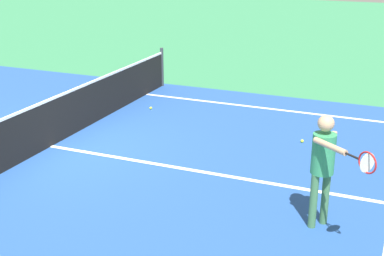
% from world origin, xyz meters
% --- Properties ---
extents(ground_plane, '(60.00, 60.00, 0.00)m').
position_xyz_m(ground_plane, '(0.00, 0.00, 0.00)').
color(ground_plane, '#337F51').
extents(court_surface_inbounds, '(10.62, 24.40, 0.00)m').
position_xyz_m(court_surface_inbounds, '(0.00, 0.00, 0.00)').
color(court_surface_inbounds, '#234C93').
rests_on(court_surface_inbounds, ground_plane).
extents(line_sideline_right, '(0.10, 11.89, 0.01)m').
position_xyz_m(line_sideline_right, '(4.11, -5.95, 0.00)').
color(line_sideline_right, white).
rests_on(line_sideline_right, ground_plane).
extents(line_center_service, '(0.10, 6.40, 0.01)m').
position_xyz_m(line_center_service, '(0.00, -3.20, 0.00)').
color(line_center_service, white).
rests_on(line_center_service, ground_plane).
extents(net, '(10.24, 0.09, 1.07)m').
position_xyz_m(net, '(0.00, 0.00, 0.49)').
color(net, '#33383D').
rests_on(net, ground_plane).
extents(player_near, '(0.96, 0.90, 1.65)m').
position_xyz_m(player_near, '(-1.11, -5.45, 1.03)').
color(player_near, '#3F7247').
rests_on(player_near, ground_plane).
extents(tennis_ball_mid_court, '(0.07, 0.07, 0.07)m').
position_xyz_m(tennis_ball_mid_court, '(2.13, -4.55, 0.03)').
color(tennis_ball_mid_court, '#CCE033').
rests_on(tennis_ball_mid_court, ground_plane).
extents(tennis_ball_near_net, '(0.07, 0.07, 0.07)m').
position_xyz_m(tennis_ball_near_net, '(2.96, -0.71, 0.03)').
color(tennis_ball_near_net, '#CCE033').
rests_on(tennis_ball_near_net, ground_plane).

